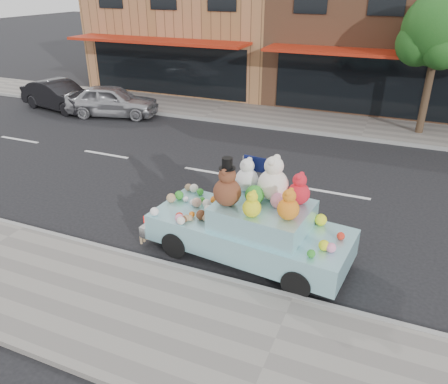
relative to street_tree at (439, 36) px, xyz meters
The scene contains 11 objects.
ground 7.79m from the street_tree, 107.20° to the right, with size 120.00×120.00×0.00m, color black.
near_sidewalk 13.70m from the street_tree, 98.83° to the right, with size 60.00×3.00×0.12m, color gray.
far_sidewalk 4.16m from the street_tree, behind, with size 60.00×3.00×0.12m, color gray.
near_kerb 12.28m from the street_tree, 99.96° to the right, with size 60.00×0.12×0.13m, color gray.
far_kerb 4.44m from the street_tree, 142.59° to the right, with size 60.00×0.12×0.13m, color gray.
storefront_left 13.19m from the street_tree, 155.73° to the left, with size 10.00×9.80×7.30m.
storefront_mid 5.79m from the street_tree, 110.50° to the left, with size 10.00×9.80×7.30m.
street_tree is the anchor object (origin of this frame).
car_silver 13.22m from the street_tree, 169.00° to the right, with size 1.62×4.01×1.37m, color #A7A7AB.
car_dark 16.04m from the street_tree, behind, with size 1.41×4.05×1.33m, color black.
art_car 11.32m from the street_tree, 107.49° to the right, with size 4.64×2.20×2.38m.
Camera 1 is at (1.33, -11.54, 5.50)m, focal length 35.00 mm.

